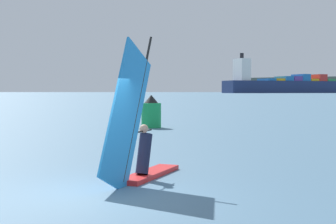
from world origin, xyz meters
TOP-DOWN VIEW (x-y plane):
  - ground_plane at (0.00, 0.00)m, footprint 4000.00×4000.00m
  - windsurfer at (0.18, 1.81)m, footprint 0.83×4.04m
  - cargo_ship at (-26.63, 548.13)m, footprint 130.72×107.76m
  - channel_buoy at (-5.04, 18.43)m, footprint 1.19×1.19m

SIDE VIEW (x-z plane):
  - ground_plane at x=0.00m, z-range 0.00..0.00m
  - channel_buoy at x=-5.04m, z-range -0.11..1.88m
  - windsurfer at x=0.18m, z-range -0.98..2.81m
  - cargo_ship at x=-26.63m, z-range -11.95..30.91m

